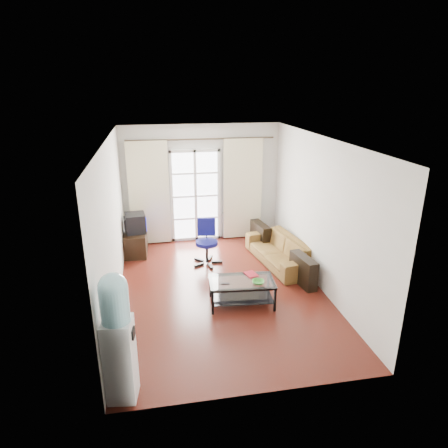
{
  "coord_description": "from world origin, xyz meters",
  "views": [
    {
      "loc": [
        -1.11,
        -6.33,
        3.57
      ],
      "look_at": [
        0.12,
        0.35,
        1.14
      ],
      "focal_mm": 32.0,
      "sensor_mm": 36.0,
      "label": 1
    }
  ],
  "objects_px": {
    "sofa": "(280,251)",
    "water_cooler": "(118,336)",
    "coffee_table": "(242,289)",
    "task_chair": "(207,251)",
    "tv_stand": "(136,244)",
    "crt_tv": "(135,223)"
  },
  "relations": [
    {
      "from": "crt_tv",
      "to": "task_chair",
      "type": "xyz_separation_m",
      "value": [
        1.45,
        -0.77,
        -0.43
      ]
    },
    {
      "from": "sofa",
      "to": "water_cooler",
      "type": "bearing_deg",
      "value": -51.57
    },
    {
      "from": "task_chair",
      "to": "water_cooler",
      "type": "xyz_separation_m",
      "value": [
        -1.51,
        -3.54,
        0.58
      ]
    },
    {
      "from": "crt_tv",
      "to": "task_chair",
      "type": "relative_size",
      "value": 0.52
    },
    {
      "from": "sofa",
      "to": "coffee_table",
      "type": "height_order",
      "value": "sofa"
    },
    {
      "from": "tv_stand",
      "to": "crt_tv",
      "type": "distance_m",
      "value": 0.46
    },
    {
      "from": "coffee_table",
      "to": "water_cooler",
      "type": "relative_size",
      "value": 0.69
    },
    {
      "from": "coffee_table",
      "to": "task_chair",
      "type": "distance_m",
      "value": 1.75
    },
    {
      "from": "task_chair",
      "to": "sofa",
      "type": "bearing_deg",
      "value": -3.05
    },
    {
      "from": "sofa",
      "to": "coffee_table",
      "type": "distance_m",
      "value": 1.83
    },
    {
      "from": "tv_stand",
      "to": "crt_tv",
      "type": "relative_size",
      "value": 1.4
    },
    {
      "from": "tv_stand",
      "to": "task_chair",
      "type": "xyz_separation_m",
      "value": [
        1.45,
        -0.71,
        0.02
      ]
    },
    {
      "from": "coffee_table",
      "to": "task_chair",
      "type": "relative_size",
      "value": 1.21
    },
    {
      "from": "coffee_table",
      "to": "tv_stand",
      "type": "xyz_separation_m",
      "value": [
        -1.8,
        2.43,
        -0.03
      ]
    },
    {
      "from": "task_chair",
      "to": "water_cooler",
      "type": "bearing_deg",
      "value": -105.67
    },
    {
      "from": "sofa",
      "to": "task_chair",
      "type": "height_order",
      "value": "task_chair"
    },
    {
      "from": "coffee_table",
      "to": "tv_stand",
      "type": "relative_size",
      "value": 1.65
    },
    {
      "from": "crt_tv",
      "to": "task_chair",
      "type": "height_order",
      "value": "task_chair"
    },
    {
      "from": "sofa",
      "to": "crt_tv",
      "type": "relative_size",
      "value": 4.08
    },
    {
      "from": "crt_tv",
      "to": "water_cooler",
      "type": "xyz_separation_m",
      "value": [
        -0.06,
        -4.31,
        0.15
      ]
    },
    {
      "from": "coffee_table",
      "to": "tv_stand",
      "type": "bearing_deg",
      "value": 126.64
    },
    {
      "from": "water_cooler",
      "to": "task_chair",
      "type": "bearing_deg",
      "value": 74.6
    }
  ]
}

